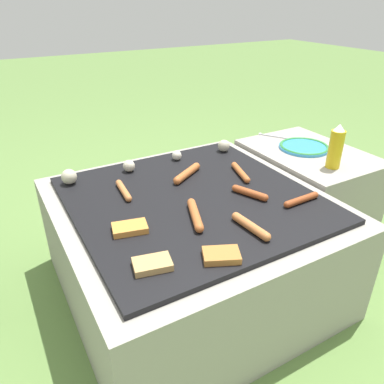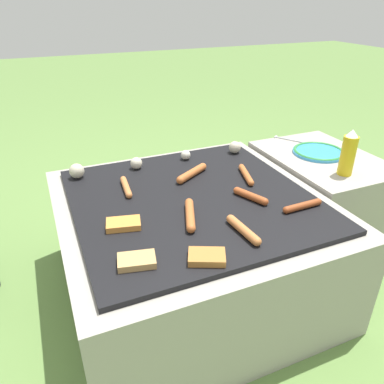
{
  "view_description": "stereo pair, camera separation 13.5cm",
  "coord_description": "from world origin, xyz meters",
  "px_view_note": "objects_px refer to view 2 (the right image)",
  "views": [
    {
      "loc": [
        -0.59,
        -1.03,
        1.07
      ],
      "look_at": [
        0.0,
        0.0,
        0.44
      ],
      "focal_mm": 35.0,
      "sensor_mm": 36.0,
      "label": 1
    },
    {
      "loc": [
        -0.47,
        -1.09,
        1.07
      ],
      "look_at": [
        0.0,
        0.0,
        0.44
      ],
      "focal_mm": 35.0,
      "sensor_mm": 36.0,
      "label": 2
    }
  ],
  "objects_px": {
    "fork_utensil": "(293,140)",
    "sausage_front_center": "(246,175)",
    "plate_colorful": "(319,152)",
    "condiment_bottle": "(348,153)"
  },
  "relations": [
    {
      "from": "fork_utensil",
      "to": "sausage_front_center",
      "type": "bearing_deg",
      "value": -147.84
    },
    {
      "from": "sausage_front_center",
      "to": "plate_colorful",
      "type": "relative_size",
      "value": 0.73
    },
    {
      "from": "sausage_front_center",
      "to": "fork_utensil",
      "type": "xyz_separation_m",
      "value": [
        0.43,
        0.27,
        -0.01
      ]
    },
    {
      "from": "sausage_front_center",
      "to": "plate_colorful",
      "type": "height_order",
      "value": "sausage_front_center"
    },
    {
      "from": "plate_colorful",
      "to": "condiment_bottle",
      "type": "distance_m",
      "value": 0.24
    },
    {
      "from": "sausage_front_center",
      "to": "condiment_bottle",
      "type": "xyz_separation_m",
      "value": [
        0.39,
        -0.13,
        0.08
      ]
    },
    {
      "from": "plate_colorful",
      "to": "condiment_bottle",
      "type": "xyz_separation_m",
      "value": [
        -0.05,
        -0.22,
        0.08
      ]
    },
    {
      "from": "condiment_bottle",
      "to": "fork_utensil",
      "type": "distance_m",
      "value": 0.41
    },
    {
      "from": "condiment_bottle",
      "to": "fork_utensil",
      "type": "relative_size",
      "value": 1.0
    },
    {
      "from": "condiment_bottle",
      "to": "fork_utensil",
      "type": "xyz_separation_m",
      "value": [
        0.05,
        0.4,
        -0.09
      ]
    }
  ]
}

